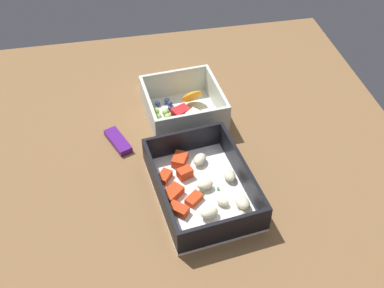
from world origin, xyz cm
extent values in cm
cube|color=brown|center=(0.00, 0.00, 1.00)|extent=(80.00, 80.00, 2.00)
cube|color=white|center=(-11.63, -0.02, 2.30)|extent=(22.43, 17.18, 0.60)
cube|color=black|center=(-21.65, -1.25, 4.97)|extent=(2.40, 14.71, 4.73)
cube|color=black|center=(-1.61, 1.22, 4.97)|extent=(2.40, 14.71, 4.73)
cube|color=black|center=(-12.50, 7.00, 4.97)|extent=(19.51, 2.99, 4.73)
cube|color=black|center=(-10.77, -7.04, 4.97)|extent=(19.51, 2.99, 4.73)
ellipsoid|color=beige|center=(-14.98, -2.66, 3.33)|extent=(2.39, 2.55, 1.04)
ellipsoid|color=beige|center=(-15.99, -5.64, 3.64)|extent=(3.51, 3.00, 1.48)
ellipsoid|color=beige|center=(-11.09, -0.61, 3.57)|extent=(2.27, 2.99, 1.39)
ellipsoid|color=beige|center=(-5.25, -0.96, 3.59)|extent=(3.44, 3.34, 1.41)
ellipsoid|color=beige|center=(-9.80, -5.08, 3.58)|extent=(3.14, 2.49, 1.40)
ellipsoid|color=beige|center=(-16.92, -0.10, 3.64)|extent=(2.69, 3.35, 1.48)
ellipsoid|color=beige|center=(-18.74, -4.38, 3.53)|extent=(3.23, 3.03, 1.32)
cube|color=red|center=(-7.74, 5.61, 3.20)|extent=(3.22, 3.00, 1.20)
cube|color=red|center=(-7.85, 2.16, 3.48)|extent=(2.43, 2.88, 1.76)
cube|color=red|center=(-13.39, 1.69, 3.11)|extent=(3.18, 3.31, 1.02)
cube|color=red|center=(-11.65, 4.91, 3.27)|extent=(4.04, 4.17, 1.34)
cube|color=red|center=(-4.43, 2.40, 3.37)|extent=(3.78, 3.44, 1.53)
cube|color=red|center=(-15.15, 4.54, 3.27)|extent=(3.43, 3.54, 1.34)
cube|color=#387A33|center=(-12.36, 0.47, 2.70)|extent=(0.60, 0.40, 0.20)
cube|color=#387A33|center=(-8.51, -4.81, 2.70)|extent=(0.60, 0.40, 0.20)
cube|color=#387A33|center=(-11.78, -2.75, 2.70)|extent=(0.60, 0.40, 0.20)
cube|color=#387A33|center=(-19.08, -1.26, 2.70)|extent=(0.60, 0.40, 0.20)
cube|color=silver|center=(8.31, -0.59, 2.30)|extent=(15.32, 15.28, 0.60)
cube|color=silver|center=(1.56, -1.19, 5.46)|extent=(1.83, 14.09, 5.72)
cube|color=silver|center=(15.06, 0.00, 5.46)|extent=(1.83, 14.09, 5.72)
cube|color=silver|center=(7.72, 6.13, 5.46)|extent=(12.95, 1.73, 5.72)
cube|color=silver|center=(8.90, -7.32, 5.46)|extent=(12.95, 1.73, 5.72)
ellipsoid|color=orange|center=(10.64, -2.73, 4.89)|extent=(4.70, 5.20, 4.39)
cube|color=#F4EACC|center=(6.06, -5.46, 3.49)|extent=(2.81, 3.37, 1.77)
cube|color=#F4EACC|center=(5.84, -2.52, 3.57)|extent=(4.05, 3.95, 1.95)
cube|color=#F4EACC|center=(4.87, 0.32, 3.42)|extent=(3.13, 3.39, 1.64)
cube|color=red|center=(7.77, 0.28, 3.56)|extent=(3.48, 3.88, 1.91)
sphere|color=#9ECC60|center=(7.23, 2.60, 3.33)|extent=(1.47, 1.47, 1.47)
sphere|color=#9ECC60|center=(7.00, 4.76, 3.53)|extent=(1.86, 1.86, 1.86)
sphere|color=#9ECC60|center=(9.06, 4.83, 3.44)|extent=(1.68, 1.68, 1.68)
sphere|color=#9ECC60|center=(8.79, 2.80, 3.33)|extent=(1.45, 1.45, 1.45)
cone|color=red|center=(3.44, 2.75, 3.57)|extent=(2.44, 2.44, 1.95)
sphere|color=navy|center=(10.02, 1.79, 3.06)|extent=(0.92, 0.92, 0.92)
sphere|color=navy|center=(12.01, 3.99, 3.13)|extent=(1.06, 1.06, 1.06)
sphere|color=navy|center=(12.36, 1.98, 3.16)|extent=(1.12, 1.12, 1.12)
sphere|color=navy|center=(11.42, 1.57, 3.14)|extent=(1.07, 1.07, 1.07)
cube|color=#51197A|center=(3.17, 12.60, 2.60)|extent=(7.39, 4.84, 1.20)
cylinder|color=white|center=(19.06, 4.48, 2.75)|extent=(3.97, 3.97, 1.51)
camera|label=1|loc=(-61.71, 11.61, 62.71)|focal=44.56mm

